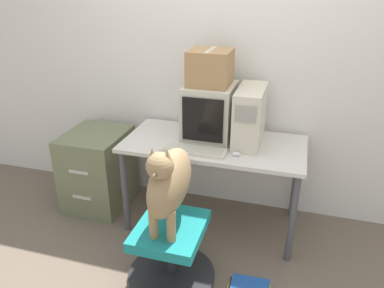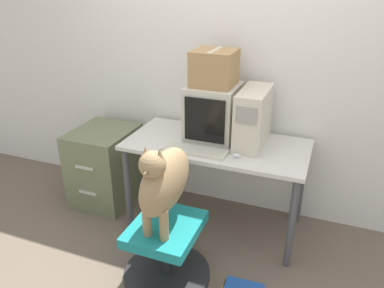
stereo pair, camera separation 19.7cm
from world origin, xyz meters
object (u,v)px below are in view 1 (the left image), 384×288
(keyboard, at_px, (194,150))
(dog, at_px, (169,182))
(crt_monitor, at_px, (209,111))
(filing_cabinet, at_px, (98,169))
(office_chair, at_px, (171,253))
(cardboard_box, at_px, (210,68))
(pc_tower, at_px, (250,116))

(keyboard, xyz_separation_m, dog, (-0.02, -0.47, 0.00))
(crt_monitor, bearing_deg, dog, -93.75)
(filing_cabinet, bearing_deg, crt_monitor, 5.11)
(office_chair, bearing_deg, crt_monitor, 86.27)
(keyboard, xyz_separation_m, cardboard_box, (0.03, 0.31, 0.53))
(crt_monitor, xyz_separation_m, filing_cabinet, (-0.97, -0.09, -0.60))
(pc_tower, relative_size, office_chair, 0.79)
(pc_tower, distance_m, filing_cabinet, 1.41)
(crt_monitor, height_order, cardboard_box, cardboard_box)
(pc_tower, distance_m, dog, 0.86)
(keyboard, distance_m, cardboard_box, 0.61)
(crt_monitor, height_order, office_chair, crt_monitor)
(crt_monitor, xyz_separation_m, dog, (-0.05, -0.78, -0.19))
(crt_monitor, distance_m, pc_tower, 0.31)
(keyboard, bearing_deg, cardboard_box, 83.63)
(office_chair, relative_size, filing_cabinet, 0.87)
(pc_tower, xyz_separation_m, filing_cabinet, (-1.28, -0.06, -0.60))
(keyboard, height_order, office_chair, keyboard)
(office_chair, height_order, dog, dog)
(keyboard, bearing_deg, crt_monitor, 83.55)
(crt_monitor, distance_m, office_chair, 1.07)
(pc_tower, relative_size, filing_cabinet, 0.68)
(crt_monitor, distance_m, dog, 0.80)
(dog, distance_m, filing_cabinet, 1.22)
(office_chair, bearing_deg, keyboard, 88.02)
(office_chair, bearing_deg, dog, 90.00)
(crt_monitor, xyz_separation_m, pc_tower, (0.31, -0.02, 0.00))
(crt_monitor, bearing_deg, filing_cabinet, -174.89)
(crt_monitor, relative_size, office_chair, 0.70)
(pc_tower, xyz_separation_m, office_chair, (-0.36, -0.76, -0.73))
(crt_monitor, bearing_deg, keyboard, -96.45)
(office_chair, bearing_deg, pc_tower, 64.50)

